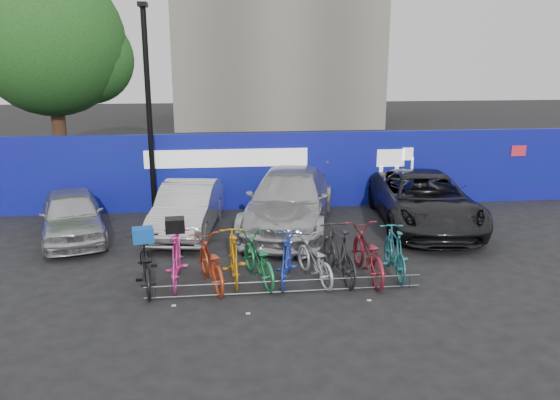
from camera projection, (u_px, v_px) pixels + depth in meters
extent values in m
plane|color=black|center=(282.00, 282.00, 11.60)|extent=(100.00, 100.00, 0.00)
cube|color=navy|center=(259.00, 171.00, 17.07)|extent=(22.00, 0.15, 2.40)
cube|color=white|center=(227.00, 158.00, 16.75)|extent=(5.00, 0.02, 0.55)
cube|color=white|center=(391.00, 158.00, 17.35)|extent=(1.20, 0.02, 0.90)
cube|color=red|center=(519.00, 151.00, 17.79)|extent=(0.50, 0.02, 0.35)
cylinder|color=#382314|center=(60.00, 133.00, 19.93)|extent=(0.50, 0.50, 4.00)
sphere|color=#184917|center=(50.00, 42.00, 19.13)|extent=(5.20, 5.20, 5.20)
sphere|color=#184917|center=(89.00, 59.00, 19.70)|extent=(3.20, 3.20, 3.20)
cylinder|color=black|center=(149.00, 117.00, 15.68)|extent=(0.16, 0.16, 6.00)
cube|color=black|center=(143.00, 4.00, 14.92)|extent=(0.25, 0.50, 0.12)
cylinder|color=#595B60|center=(285.00, 281.00, 10.95)|extent=(5.60, 0.03, 0.03)
cylinder|color=#595B60|center=(285.00, 292.00, 11.01)|extent=(5.60, 0.03, 0.03)
cylinder|color=#595B60|center=(154.00, 294.00, 10.69)|extent=(0.03, 0.03, 0.28)
cylinder|color=#595B60|center=(221.00, 290.00, 10.84)|extent=(0.03, 0.03, 0.28)
cylinder|color=#595B60|center=(285.00, 287.00, 10.98)|extent=(0.03, 0.03, 0.28)
cylinder|color=#595B60|center=(348.00, 284.00, 11.13)|extent=(0.03, 0.03, 0.28)
cylinder|color=#595B60|center=(410.00, 282.00, 11.27)|extent=(0.03, 0.03, 0.28)
imported|color=#B0B0B5|center=(72.00, 215.00, 14.26)|extent=(2.50, 4.08, 1.30)
imported|color=#B0B1B5|center=(188.00, 208.00, 14.81)|extent=(2.02, 4.26, 1.35)
imported|color=#B1B1B6|center=(289.00, 200.00, 15.17)|extent=(3.54, 5.85, 1.59)
imported|color=black|center=(424.00, 200.00, 15.34)|extent=(3.19, 5.68, 1.50)
imported|color=black|center=(145.00, 265.00, 11.19)|extent=(0.99, 2.00, 1.00)
imported|color=#E73497|center=(177.00, 258.00, 11.43)|extent=(0.54, 1.89, 1.14)
imported|color=#B33816|center=(210.00, 263.00, 11.32)|extent=(1.12, 2.01, 1.00)
imported|color=orange|center=(234.00, 256.00, 11.55)|extent=(0.59, 1.84, 1.10)
imported|color=#1A7D41|center=(258.00, 259.00, 11.54)|extent=(1.11, 1.99, 0.99)
imported|color=#2135A2|center=(287.00, 259.00, 11.49)|extent=(0.89, 1.81, 1.05)
imported|color=#ACB0B5|center=(314.00, 260.00, 11.60)|extent=(1.02, 1.85, 0.92)
imported|color=black|center=(339.00, 252.00, 11.65)|extent=(0.82, 2.03, 1.19)
imported|color=maroon|center=(367.00, 253.00, 11.72)|extent=(0.80, 2.12, 1.10)
imported|color=#1F6D75|center=(395.00, 252.00, 11.84)|extent=(0.65, 1.86, 1.10)
cube|color=#0E4CAF|center=(143.00, 235.00, 11.02)|extent=(0.47, 0.39, 0.30)
cube|color=black|center=(175.00, 225.00, 11.25)|extent=(0.42, 0.38, 0.29)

